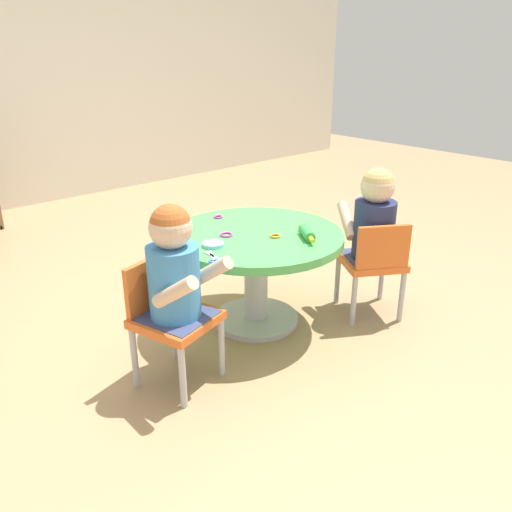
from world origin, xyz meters
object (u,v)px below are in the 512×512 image
at_px(seated_child_right, 374,218).
at_px(rolling_pin, 307,233).
at_px(child_chair_left, 170,315).
at_px(seated_child_left, 174,267).
at_px(child_chair_right, 374,262).
at_px(craft_table, 256,256).
at_px(craft_scissors, 215,258).

distance_m(seated_child_right, rolling_pin, 0.40).
height_order(child_chair_left, seated_child_left, seated_child_left).
bearing_deg(child_chair_right, rolling_pin, 159.90).
height_order(child_chair_left, child_chair_right, same).
bearing_deg(seated_child_right, child_chair_right, -121.56).
relative_size(craft_table, seated_child_left, 1.69).
relative_size(craft_table, rolling_pin, 4.21).
bearing_deg(craft_table, child_chair_left, -167.35).
bearing_deg(craft_table, child_chair_right, -34.81).
xyz_separation_m(child_chair_left, craft_scissors, (0.24, 0.00, 0.19)).
distance_m(child_chair_right, rolling_pin, 0.45).
bearing_deg(child_chair_left, rolling_pin, -6.27).
distance_m(seated_child_left, craft_scissors, 0.24).
relative_size(child_chair_left, craft_scissors, 3.79).
xyz_separation_m(craft_table, child_chair_right, (0.50, -0.35, -0.06)).
xyz_separation_m(child_chair_right, seated_child_right, (0.02, 0.03, 0.23)).
xyz_separation_m(seated_child_right, craft_scissors, (-0.88, 0.18, -0.04)).
distance_m(child_chair_left, seated_child_right, 1.16).
height_order(child_chair_right, rolling_pin, rolling_pin).
bearing_deg(seated_child_right, craft_scissors, 168.14).
height_order(seated_child_right, craft_scissors, seated_child_right).
height_order(craft_table, child_chair_right, child_chair_right).
bearing_deg(seated_child_left, child_chair_right, -9.24).
xyz_separation_m(seated_child_left, seated_child_right, (1.11, -0.14, 0.00)).
bearing_deg(seated_child_right, craft_table, 148.92).
relative_size(rolling_pin, craft_scissors, 1.45).
distance_m(seated_child_right, craft_scissors, 0.90).
bearing_deg(rolling_pin, seated_child_left, 176.67).
relative_size(seated_child_right, craft_scissors, 3.60).
bearing_deg(seated_child_left, rolling_pin, -3.33).
xyz_separation_m(child_chair_right, rolling_pin, (-0.37, 0.14, 0.21)).
relative_size(craft_table, seated_child_right, 1.69).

